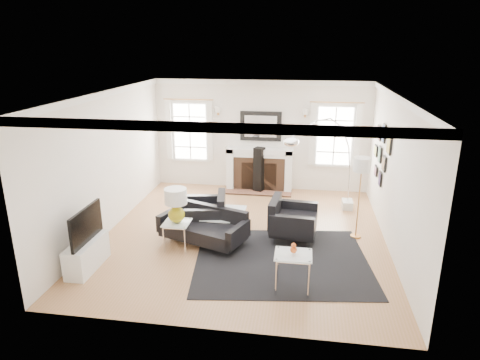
% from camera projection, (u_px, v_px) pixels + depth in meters
% --- Properties ---
extents(floor, '(6.00, 6.00, 0.00)m').
position_uv_depth(floor, '(244.00, 235.00, 8.56)').
color(floor, '#9E6F42').
rests_on(floor, ground).
extents(back_wall, '(5.50, 0.04, 2.80)m').
position_uv_depth(back_wall, '(261.00, 136.00, 10.96)').
color(back_wall, white).
rests_on(back_wall, floor).
extents(front_wall, '(5.50, 0.04, 2.80)m').
position_uv_depth(front_wall, '(210.00, 234.00, 5.31)').
color(front_wall, white).
rests_on(front_wall, floor).
extents(left_wall, '(0.04, 6.00, 2.80)m').
position_uv_depth(left_wall, '(108.00, 162.00, 8.53)').
color(left_wall, white).
rests_on(left_wall, floor).
extents(right_wall, '(0.04, 6.00, 2.80)m').
position_uv_depth(right_wall, '(394.00, 174.00, 7.74)').
color(right_wall, white).
rests_on(right_wall, floor).
extents(ceiling, '(5.50, 6.00, 0.02)m').
position_uv_depth(ceiling, '(245.00, 93.00, 7.70)').
color(ceiling, white).
rests_on(ceiling, back_wall).
extents(crown_molding, '(5.50, 6.00, 0.12)m').
position_uv_depth(crown_molding, '(245.00, 97.00, 7.72)').
color(crown_molding, white).
rests_on(crown_molding, back_wall).
extents(fireplace, '(1.70, 0.69, 1.11)m').
position_uv_depth(fireplace, '(259.00, 170.00, 11.02)').
color(fireplace, white).
rests_on(fireplace, floor).
extents(mantel_mirror, '(1.05, 0.07, 0.75)m').
position_uv_depth(mantel_mirror, '(261.00, 126.00, 10.84)').
color(mantel_mirror, black).
rests_on(mantel_mirror, back_wall).
extents(window_left, '(1.24, 0.15, 1.62)m').
position_uv_depth(window_left, '(190.00, 132.00, 11.15)').
color(window_left, white).
rests_on(window_left, back_wall).
extents(window_right, '(1.24, 0.15, 1.62)m').
position_uv_depth(window_right, '(335.00, 136.00, 10.62)').
color(window_right, white).
rests_on(window_right, back_wall).
extents(gallery_wall, '(0.04, 1.73, 1.29)m').
position_uv_depth(gallery_wall, '(382.00, 150.00, 8.92)').
color(gallery_wall, black).
rests_on(gallery_wall, right_wall).
extents(tv_unit, '(0.35, 1.00, 1.09)m').
position_uv_depth(tv_unit, '(87.00, 251.00, 7.21)').
color(tv_unit, white).
rests_on(tv_unit, floor).
extents(area_rug, '(3.31, 2.87, 0.01)m').
position_uv_depth(area_rug, '(282.00, 260.00, 7.55)').
color(area_rug, black).
rests_on(area_rug, floor).
extents(sofa, '(1.82, 1.28, 0.54)m').
position_uv_depth(sofa, '(205.00, 227.00, 8.20)').
color(sofa, black).
rests_on(sofa, floor).
extents(armchair_left, '(0.99, 1.07, 0.64)m').
position_uv_depth(armchair_left, '(207.00, 214.00, 8.69)').
color(armchair_left, black).
rests_on(armchair_left, floor).
extents(armchair_right, '(0.95, 1.04, 0.65)m').
position_uv_depth(armchair_right, '(291.00, 220.00, 8.34)').
color(armchair_right, black).
rests_on(armchair_right, floor).
extents(coffee_table, '(0.93, 0.93, 0.41)m').
position_uv_depth(coffee_table, '(221.00, 214.00, 8.62)').
color(coffee_table, silver).
rests_on(coffee_table, floor).
extents(side_table_left, '(0.48, 0.48, 0.52)m').
position_uv_depth(side_table_left, '(177.00, 227.00, 7.89)').
color(side_table_left, silver).
rests_on(side_table_left, floor).
extents(nesting_table, '(0.56, 0.47, 0.62)m').
position_uv_depth(nesting_table, '(293.00, 261.00, 6.50)').
color(nesting_table, silver).
rests_on(nesting_table, floor).
extents(gourd_lamp, '(0.41, 0.41, 0.65)m').
position_uv_depth(gourd_lamp, '(176.00, 203.00, 7.74)').
color(gourd_lamp, '#B3A616').
rests_on(gourd_lamp, side_table_left).
extents(orange_vase, '(0.10, 0.10, 0.17)m').
position_uv_depth(orange_vase, '(294.00, 249.00, 6.44)').
color(orange_vase, '#DB561C').
rests_on(orange_vase, nesting_table).
extents(arc_floor_lamp, '(1.59, 1.48, 2.25)m').
position_uv_depth(arc_floor_lamp, '(322.00, 163.00, 9.14)').
color(arc_floor_lamp, silver).
rests_on(arc_floor_lamp, floor).
extents(stick_floor_lamp, '(0.33, 0.33, 1.62)m').
position_uv_depth(stick_floor_lamp, '(362.00, 169.00, 8.04)').
color(stick_floor_lamp, '#C58744').
rests_on(stick_floor_lamp, floor).
extents(speaker_tower, '(0.30, 0.30, 1.16)m').
position_uv_depth(speaker_tower, '(259.00, 170.00, 10.88)').
color(speaker_tower, black).
rests_on(speaker_tower, floor).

